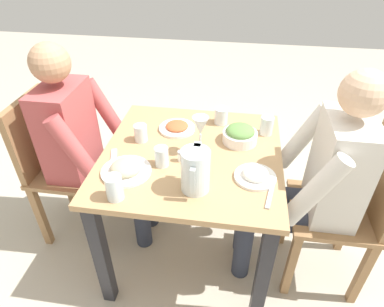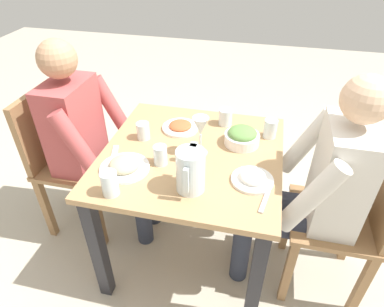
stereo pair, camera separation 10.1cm
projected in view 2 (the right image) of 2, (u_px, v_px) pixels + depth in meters
ground_plane at (192, 247)px, 2.03m from camera, size 8.00×8.00×0.00m
dining_table at (192, 173)px, 1.68m from camera, size 0.86×0.86×0.71m
chair_near at (64, 155)px, 1.94m from camera, size 0.40×0.40×0.89m
chair_far at (353, 215)px, 1.55m from camera, size 0.40×0.40×0.89m
diner_near at (92, 138)px, 1.81m from camera, size 0.48×0.53×1.19m
diner_far at (315, 185)px, 1.51m from camera, size 0.48×0.53×1.19m
water_pitcher at (191, 171)px, 1.34m from camera, size 0.16×0.12×0.19m
salad_bowl at (242, 137)px, 1.65m from camera, size 0.17×0.17×0.09m
plate_beans at (125, 166)px, 1.49m from camera, size 0.22×0.22×0.06m
plate_rice_curry at (180, 127)px, 1.78m from camera, size 0.19×0.19×0.04m
plate_yoghurt at (253, 178)px, 1.43m from camera, size 0.18×0.18×0.05m
water_glass_by_pitcher at (160, 155)px, 1.51m from camera, size 0.06×0.06×0.09m
water_glass_center at (270, 129)px, 1.69m from camera, size 0.07×0.07×0.10m
water_glass_far_left at (143, 131)px, 1.69m from camera, size 0.07×0.07×0.09m
water_glass_near_right at (225, 117)px, 1.80m from camera, size 0.07×0.07×0.09m
water_glass_far_right at (110, 183)px, 1.34m from camera, size 0.07×0.07×0.11m
wine_glass at (201, 128)px, 1.52m from camera, size 0.08×0.08×0.20m
salt_shaker at (180, 156)px, 1.54m from camera, size 0.03×0.03×0.05m
fork_near at (114, 156)px, 1.58m from camera, size 0.17×0.07×0.01m
knife_near at (266, 197)px, 1.35m from camera, size 0.19×0.05×0.01m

